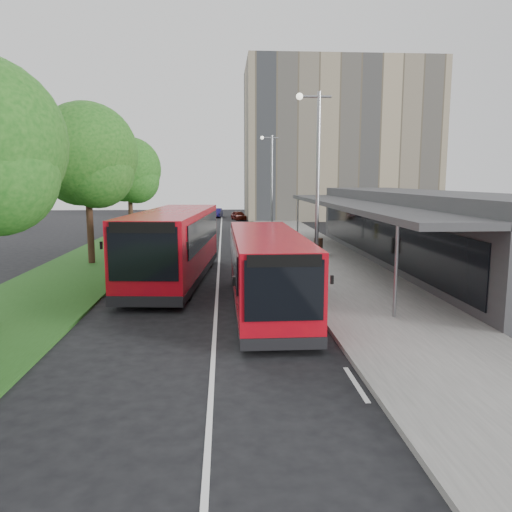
{
  "coord_description": "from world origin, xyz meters",
  "views": [
    {
      "loc": [
        0.33,
        -18.66,
        4.63
      ],
      "look_at": [
        1.62,
        1.71,
        1.5
      ],
      "focal_mm": 35.0,
      "sensor_mm": 36.0,
      "label": 1
    }
  ],
  "objects_px": {
    "tree_mid": "(87,161)",
    "lamp_post_far": "(271,179)",
    "tree_far": "(129,174)",
    "bus_second": "(174,245)",
    "lamp_post_near": "(316,178)",
    "car_near": "(239,215)",
    "car_far": "(217,213)",
    "bollard": "(285,232)",
    "bus_main": "(267,271)",
    "litter_bin": "(318,246)"
  },
  "relations": [
    {
      "from": "tree_mid",
      "to": "lamp_post_far",
      "type": "height_order",
      "value": "tree_mid"
    },
    {
      "from": "tree_far",
      "to": "bus_second",
      "type": "height_order",
      "value": "tree_far"
    },
    {
      "from": "lamp_post_near",
      "to": "lamp_post_far",
      "type": "height_order",
      "value": "same"
    },
    {
      "from": "tree_mid",
      "to": "car_near",
      "type": "height_order",
      "value": "tree_mid"
    },
    {
      "from": "tree_mid",
      "to": "car_far",
      "type": "relative_size",
      "value": 2.6
    },
    {
      "from": "tree_far",
      "to": "bollard",
      "type": "bearing_deg",
      "value": -10.68
    },
    {
      "from": "bus_main",
      "to": "bus_second",
      "type": "xyz_separation_m",
      "value": [
        -3.79,
        5.41,
        0.24
      ]
    },
    {
      "from": "lamp_post_far",
      "to": "litter_bin",
      "type": "bearing_deg",
      "value": -80.0
    },
    {
      "from": "lamp_post_far",
      "to": "litter_bin",
      "type": "distance_m",
      "value": 11.75
    },
    {
      "from": "tree_mid",
      "to": "bus_main",
      "type": "distance_m",
      "value": 14.26
    },
    {
      "from": "tree_far",
      "to": "lamp_post_near",
      "type": "height_order",
      "value": "lamp_post_near"
    },
    {
      "from": "bollard",
      "to": "car_near",
      "type": "xyz_separation_m",
      "value": [
        -2.95,
        20.5,
        -0.19
      ]
    },
    {
      "from": "lamp_post_near",
      "to": "car_far",
      "type": "height_order",
      "value": "lamp_post_near"
    },
    {
      "from": "lamp_post_far",
      "to": "litter_bin",
      "type": "xyz_separation_m",
      "value": [
        1.91,
        -10.85,
        -4.09
      ]
    },
    {
      "from": "lamp_post_far",
      "to": "car_near",
      "type": "distance_m",
      "value": 17.93
    },
    {
      "from": "tree_far",
      "to": "car_far",
      "type": "height_order",
      "value": "tree_far"
    },
    {
      "from": "lamp_post_far",
      "to": "bollard",
      "type": "relative_size",
      "value": 7.04
    },
    {
      "from": "tree_mid",
      "to": "litter_bin",
      "type": "relative_size",
      "value": 9.1
    },
    {
      "from": "car_far",
      "to": "bus_main",
      "type": "bearing_deg",
      "value": -80.31
    },
    {
      "from": "litter_bin",
      "to": "car_far",
      "type": "distance_m",
      "value": 33.13
    },
    {
      "from": "bus_second",
      "to": "bollard",
      "type": "distance_m",
      "value": 16.27
    },
    {
      "from": "bus_second",
      "to": "litter_bin",
      "type": "bearing_deg",
      "value": 46.45
    },
    {
      "from": "lamp_post_far",
      "to": "bus_main",
      "type": "bearing_deg",
      "value": -95.63
    },
    {
      "from": "bus_main",
      "to": "bollard",
      "type": "bearing_deg",
      "value": 80.75
    },
    {
      "from": "tree_mid",
      "to": "bus_main",
      "type": "xyz_separation_m",
      "value": [
        8.83,
        -10.36,
        -4.23
      ]
    },
    {
      "from": "bus_main",
      "to": "litter_bin",
      "type": "height_order",
      "value": "bus_main"
    },
    {
      "from": "lamp_post_near",
      "to": "bollard",
      "type": "bearing_deg",
      "value": 87.2
    },
    {
      "from": "tree_mid",
      "to": "lamp_post_far",
      "type": "relative_size",
      "value": 1.09
    },
    {
      "from": "tree_mid",
      "to": "bus_second",
      "type": "relative_size",
      "value": 0.75
    },
    {
      "from": "tree_mid",
      "to": "bus_main",
      "type": "bearing_deg",
      "value": -49.57
    },
    {
      "from": "litter_bin",
      "to": "bollard",
      "type": "height_order",
      "value": "bollard"
    },
    {
      "from": "bus_main",
      "to": "car_near",
      "type": "bearing_deg",
      "value": 89.33
    },
    {
      "from": "tree_far",
      "to": "bollard",
      "type": "relative_size",
      "value": 6.96
    },
    {
      "from": "lamp_post_near",
      "to": "litter_bin",
      "type": "distance_m",
      "value": 10.2
    },
    {
      "from": "lamp_post_near",
      "to": "bus_second",
      "type": "xyz_separation_m",
      "value": [
        -6.09,
        2.09,
        -3.06
      ]
    },
    {
      "from": "tree_far",
      "to": "car_far",
      "type": "bearing_deg",
      "value": 74.2
    },
    {
      "from": "tree_mid",
      "to": "lamp_post_near",
      "type": "bearing_deg",
      "value": -32.36
    },
    {
      "from": "lamp_post_near",
      "to": "bollard",
      "type": "relative_size",
      "value": 7.04
    },
    {
      "from": "car_near",
      "to": "car_far",
      "type": "height_order",
      "value": "car_far"
    },
    {
      "from": "car_near",
      "to": "tree_far",
      "type": "bearing_deg",
      "value": -131.2
    },
    {
      "from": "bus_second",
      "to": "litter_bin",
      "type": "distance_m",
      "value": 10.72
    },
    {
      "from": "tree_mid",
      "to": "tree_far",
      "type": "bearing_deg",
      "value": 90.0
    },
    {
      "from": "bus_main",
      "to": "bus_second",
      "type": "distance_m",
      "value": 6.61
    },
    {
      "from": "bus_second",
      "to": "bollard",
      "type": "relative_size",
      "value": 10.23
    },
    {
      "from": "litter_bin",
      "to": "car_far",
      "type": "xyz_separation_m",
      "value": [
        -6.66,
        32.45,
        -0.08
      ]
    },
    {
      "from": "lamp_post_far",
      "to": "bollard",
      "type": "bearing_deg",
      "value": -75.59
    },
    {
      "from": "lamp_post_near",
      "to": "bus_second",
      "type": "height_order",
      "value": "lamp_post_near"
    },
    {
      "from": "bus_main",
      "to": "car_near",
      "type": "distance_m",
      "value": 40.62
    },
    {
      "from": "lamp_post_near",
      "to": "car_near",
      "type": "distance_m",
      "value": 37.6
    },
    {
      "from": "bus_main",
      "to": "car_near",
      "type": "xyz_separation_m",
      "value": [
        0.17,
        40.61,
        -0.89
      ]
    }
  ]
}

